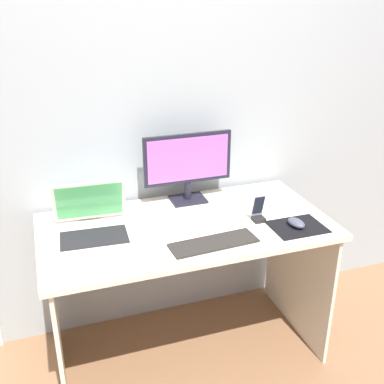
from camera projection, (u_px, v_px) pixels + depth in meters
ground_plane at (187, 349)px, 2.52m from camera, size 8.00×8.00×0.00m
wall_back at (161, 104)px, 2.36m from camera, size 6.00×0.04×2.50m
desk at (186, 254)px, 2.28m from camera, size 1.37×0.70×0.76m
monitor at (188, 164)px, 2.38m from camera, size 0.46×0.14×0.36m
laptop at (93, 225)px, 2.10m from camera, size 0.35×0.33×0.23m
fishbowl at (88, 201)px, 2.27m from camera, size 0.15×0.15×0.15m
keyboard_external at (214, 243)px, 2.04m from camera, size 0.40×0.15×0.01m
mousepad at (297, 227)px, 2.19m from camera, size 0.25×0.20×0.00m
mouse at (296, 223)px, 2.18m from camera, size 0.07×0.11×0.04m
phone_in_dock at (258, 211)px, 2.23m from camera, size 0.06×0.06×0.14m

